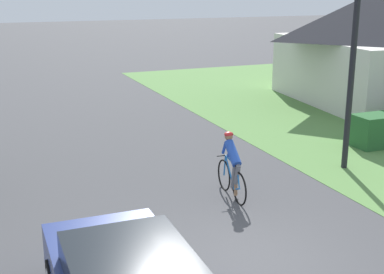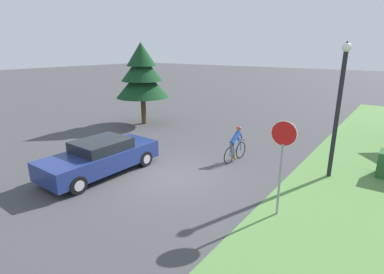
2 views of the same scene
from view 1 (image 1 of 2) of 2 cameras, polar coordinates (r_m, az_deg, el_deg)
name	(u,v)px [view 1 (image 1 of 2)]	position (r m, az deg, el deg)	size (l,w,h in m)	color
ground_plane	(240,266)	(9.77, 5.14, -13.59)	(140.00, 140.00, 0.00)	#424244
cyclist	(232,167)	(12.46, 4.29, -3.25)	(0.44, 1.73, 1.54)	black
street_lamp	(353,60)	(14.55, 16.77, 7.88)	(0.32, 0.32, 5.06)	black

